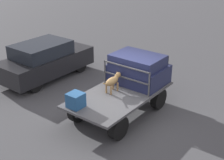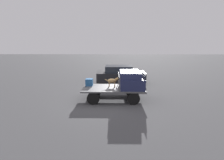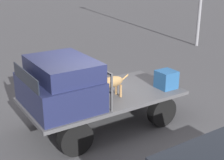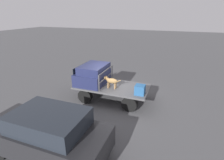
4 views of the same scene
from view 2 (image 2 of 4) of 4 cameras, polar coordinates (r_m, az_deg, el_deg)
name	(u,v)px [view 2 (image 2 of 4)]	position (r m, az deg, el deg)	size (l,w,h in m)	color
ground_plane	(113,100)	(11.02, 0.45, -6.47)	(80.00, 80.00, 0.00)	#474749
flatbed_truck	(113,91)	(10.84, 0.46, -3.59)	(3.75, 1.94, 0.79)	black
truck_cab	(131,80)	(10.73, 6.26, 0.02)	(1.43, 1.82, 1.03)	#1E2347
truck_headboard	(119,79)	(10.66, 2.25, 0.37)	(0.04, 1.82, 0.83)	#4C4C4F
dog	(113,81)	(10.94, 0.30, -0.24)	(0.92, 0.26, 0.62)	#9E7547
cargo_crate	(89,82)	(11.31, -7.43, -0.72)	(0.45, 0.45, 0.45)	#235184
parked_sedan	(120,75)	(14.98, 2.73, 1.74)	(4.07, 1.73, 1.56)	black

